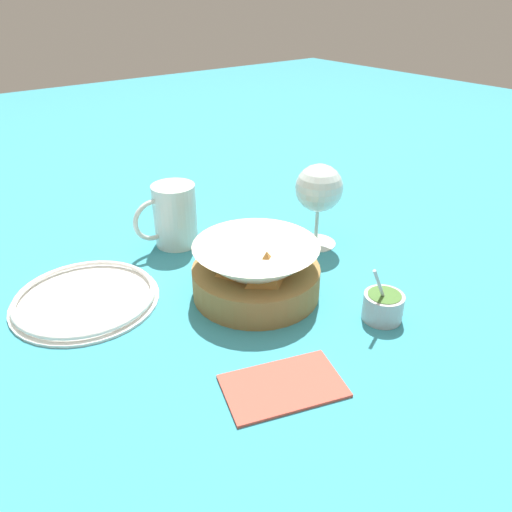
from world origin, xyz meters
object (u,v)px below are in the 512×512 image
sauce_cup (383,305)px  beer_mug (174,218)px  wine_glass (319,191)px  side_plate (85,298)px  food_basket (257,272)px

sauce_cup → beer_mug: 0.42m
wine_glass → side_plate: (0.43, -0.08, -0.10)m
sauce_cup → wine_glass: 0.27m
beer_mug → wine_glass: bearing=142.7°
beer_mug → food_basket: bearing=93.9°
wine_glass → side_plate: size_ratio=0.69×
beer_mug → side_plate: size_ratio=0.55×
sauce_cup → wine_glass: (-0.09, -0.24, 0.09)m
sauce_cup → side_plate: sauce_cup is taller
food_basket → sauce_cup: 0.20m
sauce_cup → wine_glass: bearing=-110.8°
wine_glass → beer_mug: size_ratio=1.26×
side_plate → wine_glass: bearing=170.0°
side_plate → beer_mug: bearing=-157.6°
food_basket → beer_mug: bearing=-86.1°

